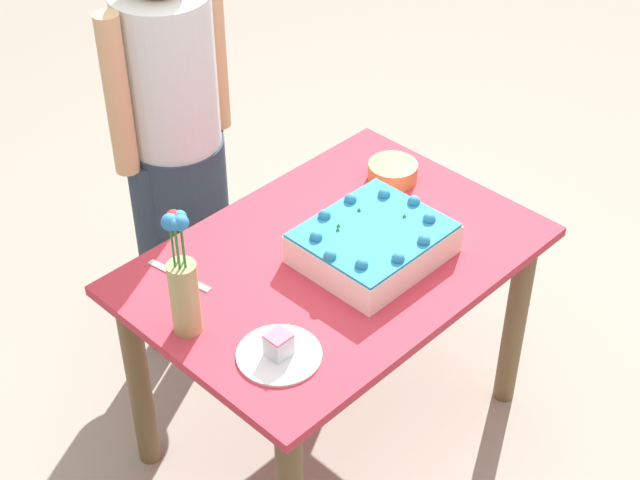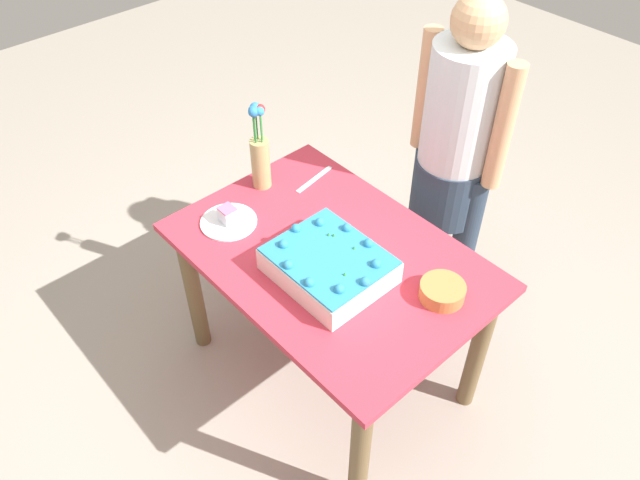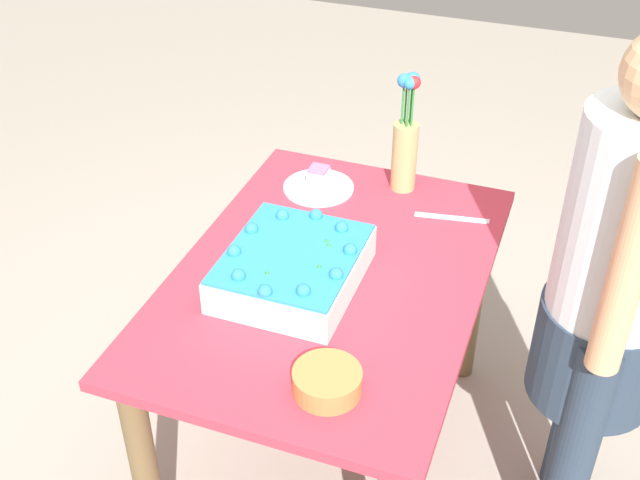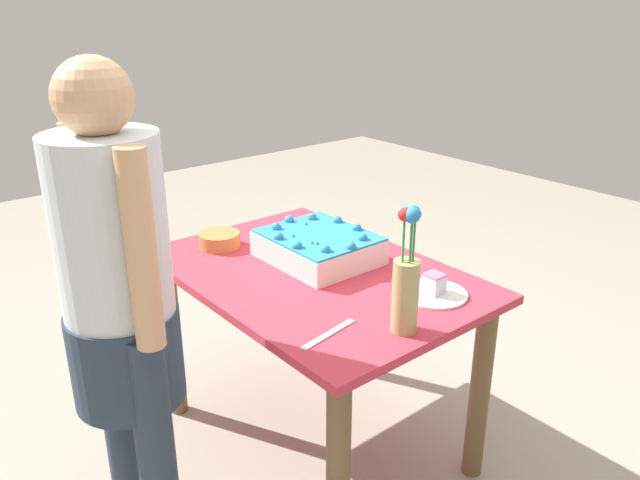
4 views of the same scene
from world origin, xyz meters
name	(u,v)px [view 4 (image 4 of 4)]	position (x,y,z in m)	size (l,w,h in m)	color
ground_plane	(315,438)	(0.00, 0.00, 0.00)	(8.00, 8.00, 0.00)	#A2978A
dining_table	(315,305)	(0.00, 0.00, 0.59)	(1.16, 0.80, 0.72)	#C53345
sheet_cake	(318,246)	(0.07, -0.08, 0.77)	(0.39, 0.33, 0.12)	white
serving_plate_with_slice	(433,290)	(-0.39, -0.18, 0.74)	(0.22, 0.22, 0.07)	white
cake_knife	(328,334)	(-0.37, 0.25, 0.72)	(0.22, 0.02, 0.00)	silver
flower_vase	(406,282)	(-0.49, 0.07, 0.88)	(0.08, 0.08, 0.38)	tan
fruit_bowl	(220,240)	(0.41, 0.14, 0.75)	(0.16, 0.16, 0.06)	#C27C41
person_standing	(119,294)	(-0.01, 0.70, 0.85)	(0.45, 0.31, 1.49)	#2A384A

